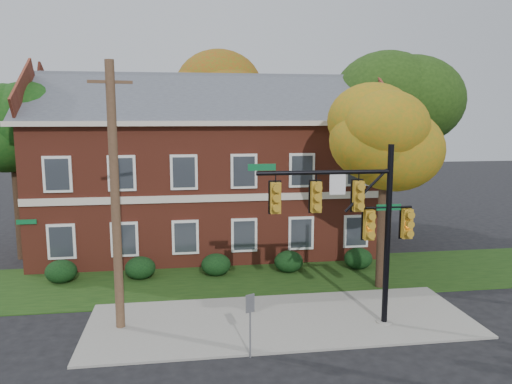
{
  "coord_description": "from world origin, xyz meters",
  "views": [
    {
      "loc": [
        -3.47,
        -16.05,
        7.5
      ],
      "look_at": [
        -0.64,
        3.0,
        4.53
      ],
      "focal_mm": 35.0,
      "sensor_mm": 36.0,
      "label": 1
    }
  ],
  "objects": [
    {
      "name": "ground",
      "position": [
        0.0,
        0.0,
        0.0
      ],
      "size": [
        120.0,
        120.0,
        0.0
      ],
      "primitive_type": "plane",
      "color": "black",
      "rests_on": "ground"
    },
    {
      "name": "apartment_building",
      "position": [
        -2.0,
        11.95,
        4.99
      ],
      "size": [
        18.8,
        8.8,
        9.74
      ],
      "color": "maroon",
      "rests_on": "ground"
    },
    {
      "name": "utility_pole",
      "position": [
        -5.76,
        1.24,
        4.72
      ],
      "size": [
        1.44,
        0.38,
        9.31
      ],
      "rotation": [
        0.0,
        0.0,
        0.19
      ],
      "color": "#503825",
      "rests_on": "ground"
    },
    {
      "name": "hedge_center",
      "position": [
        -2.0,
        6.7,
        0.53
      ],
      "size": [
        1.4,
        1.26,
        1.05
      ],
      "primitive_type": "ellipsoid",
      "color": "black",
      "rests_on": "ground"
    },
    {
      "name": "sign_post",
      "position": [
        -1.5,
        -1.55,
        1.4
      ],
      "size": [
        0.29,
        0.15,
        2.06
      ],
      "rotation": [
        0.0,
        0.0,
        0.41
      ],
      "color": "slate",
      "rests_on": "ground"
    },
    {
      "name": "grass_strip",
      "position": [
        0.0,
        6.0,
        0.02
      ],
      "size": [
        30.0,
        6.0,
        0.04
      ],
      "primitive_type": "cube",
      "color": "#193811",
      "rests_on": "ground"
    },
    {
      "name": "hedge_right",
      "position": [
        1.5,
        6.7,
        0.53
      ],
      "size": [
        1.4,
        1.26,
        1.05
      ],
      "primitive_type": "ellipsoid",
      "color": "black",
      "rests_on": "ground"
    },
    {
      "name": "hedge_far_left",
      "position": [
        -9.0,
        6.7,
        0.53
      ],
      "size": [
        1.4,
        1.26,
        1.05
      ],
      "primitive_type": "ellipsoid",
      "color": "black",
      "rests_on": "ground"
    },
    {
      "name": "tree_near_right",
      "position": [
        5.22,
        3.87,
        6.67
      ],
      "size": [
        4.5,
        4.25,
        8.58
      ],
      "color": "black",
      "rests_on": "ground"
    },
    {
      "name": "hedge_far_right",
      "position": [
        5.0,
        6.7,
        0.53
      ],
      "size": [
        1.4,
        1.26,
        1.05
      ],
      "primitive_type": "ellipsoid",
      "color": "black",
      "rests_on": "ground"
    },
    {
      "name": "tree_left_rear",
      "position": [
        -11.73,
        10.84,
        6.68
      ],
      "size": [
        5.4,
        5.1,
        8.88
      ],
      "color": "black",
      "rests_on": "ground"
    },
    {
      "name": "sidewalk",
      "position": [
        0.0,
        1.0,
        0.04
      ],
      "size": [
        14.0,
        5.0,
        0.08
      ],
      "primitive_type": "cube",
      "color": "gray",
      "rests_on": "ground"
    },
    {
      "name": "tree_right_rear",
      "position": [
        9.31,
        12.81,
        8.12
      ],
      "size": [
        6.3,
        5.95,
        10.62
      ],
      "color": "black",
      "rests_on": "ground"
    },
    {
      "name": "traffic_signal",
      "position": [
        2.44,
        0.15,
        4.05
      ],
      "size": [
        5.84,
        0.52,
        6.52
      ],
      "rotation": [
        0.0,
        0.0,
        -0.01
      ],
      "color": "gray",
      "rests_on": "ground"
    },
    {
      "name": "hedge_left",
      "position": [
        -5.5,
        6.7,
        0.53
      ],
      "size": [
        1.4,
        1.26,
        1.05
      ],
      "primitive_type": "ellipsoid",
      "color": "black",
      "rests_on": "ground"
    },
    {
      "name": "tree_far_rear",
      "position": [
        -0.66,
        19.79,
        8.84
      ],
      "size": [
        6.84,
        6.46,
        11.52
      ],
      "color": "black",
      "rests_on": "ground"
    }
  ]
}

